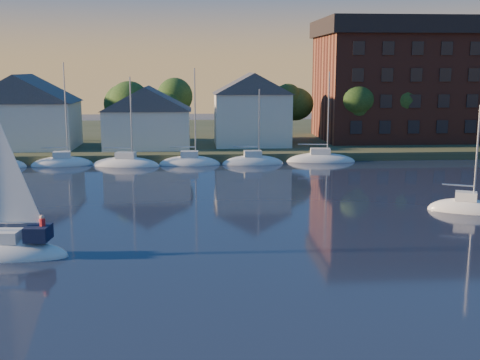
{
  "coord_description": "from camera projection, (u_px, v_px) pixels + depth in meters",
  "views": [
    {
      "loc": [
        0.26,
        -22.91,
        11.45
      ],
      "look_at": [
        3.62,
        22.0,
        3.03
      ],
      "focal_mm": 45.0,
      "sensor_mm": 36.0,
      "label": 1
    }
  ],
  "objects": [
    {
      "name": "condo_block",
      "position": [
        423.0,
        79.0,
        88.9
      ],
      "size": [
        31.0,
        17.0,
        17.4
      ],
      "color": "brown",
      "rests_on": "shoreline_land"
    },
    {
      "name": "clubhouse_west",
      "position": [
        25.0,
        111.0,
        78.69
      ],
      "size": [
        13.65,
        9.45,
        9.64
      ],
      "color": "white",
      "rests_on": "shoreline_land"
    },
    {
      "name": "clubhouse_east",
      "position": [
        252.0,
        108.0,
        81.86
      ],
      "size": [
        10.5,
        8.4,
        9.8
      ],
      "color": "white",
      "rests_on": "shoreline_land"
    },
    {
      "name": "tree_line",
      "position": [
        207.0,
        98.0,
        85.12
      ],
      "size": [
        93.4,
        5.4,
        8.9
      ],
      "color": "#342317",
      "rests_on": "shoreline_land"
    },
    {
      "name": "wooden_dock",
      "position": [
        194.0,
        160.0,
        75.52
      ],
      "size": [
        120.0,
        3.0,
        1.0
      ],
      "primitive_type": "cube",
      "color": "brown",
      "rests_on": "ground"
    },
    {
      "name": "moored_fleet",
      "position": [
        93.0,
        164.0,
        71.68
      ],
      "size": [
        63.5,
        2.4,
        12.05
      ],
      "color": "silver",
      "rests_on": "ground"
    },
    {
      "name": "shoreline_land",
      "position": [
        194.0,
        139.0,
        98.06
      ],
      "size": [
        160.0,
        50.0,
        2.0
      ],
      "primitive_type": "cube",
      "color": "#343E24",
      "rests_on": "ground"
    },
    {
      "name": "clubhouse_centre",
      "position": [
        147.0,
        117.0,
        79.03
      ],
      "size": [
        11.55,
        8.4,
        8.08
      ],
      "color": "white",
      "rests_on": "shoreline_land"
    },
    {
      "name": "ground",
      "position": [
        192.0,
        353.0,
        24.54
      ],
      "size": [
        260.0,
        260.0,
        0.0
      ],
      "primitive_type": "plane",
      "color": "black",
      "rests_on": "ground"
    },
    {
      "name": "drifting_sailboat_right",
      "position": [
        465.0,
        211.0,
        48.5
      ],
      "size": [
        6.15,
        4.25,
        9.71
      ],
      "rotation": [
        0.0,
        0.0,
        -0.43
      ],
      "color": "silver",
      "rests_on": "ground"
    },
    {
      "name": "hero_sailboat",
      "position": [
        4.0,
        248.0,
        36.96
      ],
      "size": [
        8.38,
        3.34,
        12.96
      ],
      "rotation": [
        0.0,
        0.0,
        3.05
      ],
      "color": "silver",
      "rests_on": "ground"
    }
  ]
}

